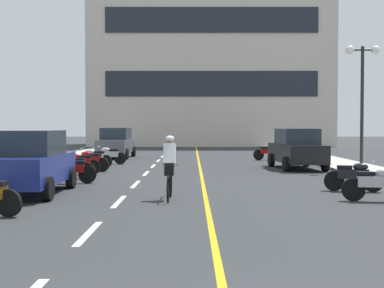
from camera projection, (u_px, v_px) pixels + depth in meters
The scene contains 30 objects.
ground_plane at pixel (194, 168), 24.62m from camera, with size 140.00×140.00×0.00m, color #2D3033.
curb_left at pixel (55, 162), 27.61m from camera, with size 2.40×72.00×0.12m, color #B7B2A8.
curb_right at pixel (331, 162), 27.63m from camera, with size 2.40×72.00×0.12m, color #B7B2A8.
lane_dash_1 at pixel (88, 233), 9.63m from camera, with size 0.14×2.20×0.01m, color silver.
lane_dash_2 at pixel (118, 201), 13.63m from camera, with size 0.14×2.20×0.01m, color silver.
lane_dash_3 at pixel (135, 184), 17.63m from camera, with size 0.14×2.20×0.01m, color silver.
lane_dash_4 at pixel (145, 173), 21.62m from camera, with size 0.14×2.20×0.01m, color silver.
lane_dash_5 at pixel (152, 166), 25.62m from camera, with size 0.14×2.20×0.01m, color silver.
lane_dash_6 at pixel (158, 161), 29.62m from camera, with size 0.14×2.20×0.01m, color silver.
lane_dash_7 at pixel (162, 156), 33.62m from camera, with size 0.14×2.20×0.01m, color silver.
lane_dash_8 at pixel (165, 153), 37.61m from camera, with size 0.14×2.20×0.01m, color silver.
lane_dash_9 at pixel (167, 150), 41.61m from camera, with size 0.14×2.20×0.01m, color silver.
lane_dash_10 at pixel (169, 148), 45.61m from camera, with size 0.14×2.20×0.01m, color silver.
lane_dash_11 at pixel (171, 146), 49.61m from camera, with size 0.14×2.20×0.01m, color silver.
centre_line_yellow at pixel (198, 163), 27.62m from camera, with size 0.12×66.00×0.01m, color gold.
office_building at pixel (209, 49), 53.08m from camera, with size 23.11×9.74×19.32m.
street_lamp_mid at pixel (361, 79), 22.65m from camera, with size 1.46×0.36×5.25m.
parked_car_near at pixel (29, 162), 15.07m from camera, with size 1.96×4.22×1.82m.
parked_car_mid at pixel (296, 149), 23.98m from camera, with size 2.18×4.32×1.82m.
parked_car_far at pixel (115, 143), 32.11m from camera, with size 2.06×4.26×1.82m.
motorcycle_3 at pixel (375, 183), 13.61m from camera, with size 1.69×0.60×0.92m.
motorcycle_4 at pixel (353, 176), 15.69m from camera, with size 1.65×0.76×0.92m.
motorcycle_5 at pixel (69, 170), 17.83m from camera, with size 1.70×0.60×0.92m.
motorcycle_6 at pixel (71, 166), 19.46m from camera, with size 1.70×0.60×0.92m.
motorcycle_7 at pixel (78, 163), 21.10m from camera, with size 1.70×0.60×0.92m.
motorcycle_8 at pixel (89, 160), 22.56m from camera, with size 1.67×0.70×0.92m.
motorcycle_9 at pixel (93, 158), 24.55m from camera, with size 1.70×0.60×0.92m.
motorcycle_10 at pixel (108, 155), 26.73m from camera, with size 1.70×0.60×0.92m.
motorcycle_11 at pixel (268, 152), 29.93m from camera, with size 1.70×0.60×0.92m.
cyclist_rider at pixel (169, 166), 14.01m from camera, with size 0.42×1.77×1.71m.
Camera 1 is at (-0.12, -3.57, 1.96)m, focal length 49.58 mm.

